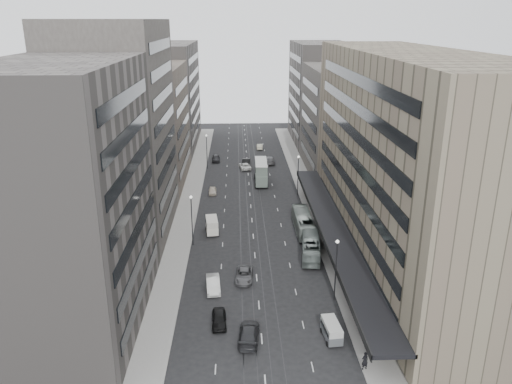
{
  "coord_description": "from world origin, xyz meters",
  "views": [
    {
      "loc": [
        -2.49,
        -60.44,
        33.95
      ],
      "look_at": [
        0.55,
        17.59,
        6.85
      ],
      "focal_mm": 35.0,
      "sensor_mm": 36.0,
      "label": 1
    }
  ],
  "objects": [
    {
      "name": "building_right_mid",
      "position": [
        21.5,
        52.0,
        12.0
      ],
      "size": [
        15.0,
        28.0,
        24.0
      ],
      "primitive_type": "cube",
      "color": "#433E3A",
      "rests_on": "ground"
    },
    {
      "name": "sedan_9",
      "position": [
        3.78,
        73.59,
        0.72
      ],
      "size": [
        1.83,
        4.48,
        1.44
      ],
      "primitive_type": "imported",
      "rotation": [
        0.0,
        0.0,
        3.07
      ],
      "color": "beige",
      "rests_on": "ground"
    },
    {
      "name": "ground",
      "position": [
        0.0,
        0.0,
        0.0
      ],
      "size": [
        220.0,
        220.0,
        0.0
      ],
      "primitive_type": "plane",
      "color": "black",
      "rests_on": "ground"
    },
    {
      "name": "bus_far",
      "position": [
        8.5,
        16.89,
        1.58
      ],
      "size": [
        2.66,
        11.32,
        3.15
      ],
      "primitive_type": "imported",
      "rotation": [
        0.0,
        0.0,
        3.14
      ],
      "color": "#95A199",
      "rests_on": "ground"
    },
    {
      "name": "sedan_6",
      "position": [
        -0.66,
        54.3,
        0.74
      ],
      "size": [
        3.08,
        5.59,
        1.48
      ],
      "primitive_type": "imported",
      "rotation": [
        0.0,
        0.0,
        3.26
      ],
      "color": "silver",
      "rests_on": "ground"
    },
    {
      "name": "pedestrian",
      "position": [
        10.2,
        -18.73,
        1.16
      ],
      "size": [
        0.85,
        0.69,
        2.03
      ],
      "primitive_type": "imported",
      "rotation": [
        0.0,
        0.0,
        3.45
      ],
      "color": "black",
      "rests_on": "sidewalk_right"
    },
    {
      "name": "sedan_2",
      "position": [
        -1.75,
        0.53,
        0.7
      ],
      "size": [
        2.69,
        5.21,
        1.41
      ],
      "primitive_type": "imported",
      "rotation": [
        0.0,
        0.0,
        -0.07
      ],
      "color": "#5A5A5C",
      "rests_on": "ground"
    },
    {
      "name": "sedan_0",
      "position": [
        -4.87,
        -10.03,
        0.73
      ],
      "size": [
        1.94,
        4.38,
        1.47
      ],
      "primitive_type": "imported",
      "rotation": [
        0.0,
        0.0,
        0.05
      ],
      "color": "black",
      "rests_on": "ground"
    },
    {
      "name": "building_left_b",
      "position": [
        -21.5,
        19.0,
        17.0
      ],
      "size": [
        15.0,
        26.0,
        34.0
      ],
      "primitive_type": "cube",
      "color": "#433E3A",
      "rests_on": "ground"
    },
    {
      "name": "sedan_3",
      "position": [
        -1.44,
        -13.11,
        0.81
      ],
      "size": [
        2.81,
        5.78,
        1.62
      ],
      "primitive_type": "imported",
      "rotation": [
        0.0,
        0.0,
        3.04
      ],
      "color": "#272729",
      "rests_on": "ground"
    },
    {
      "name": "vw_microbus",
      "position": [
        7.8,
        -13.28,
        1.15
      ],
      "size": [
        2.06,
        3.97,
        2.07
      ],
      "rotation": [
        0.0,
        0.0,
        0.1
      ],
      "color": "#525559",
      "rests_on": "ground"
    },
    {
      "name": "lamp_right_near",
      "position": [
        9.7,
        -5.0,
        5.2
      ],
      "size": [
        0.44,
        0.44,
        8.32
      ],
      "color": "#262628",
      "rests_on": "ground"
    },
    {
      "name": "building_left_d",
      "position": [
        -21.5,
        79.0,
        14.0
      ],
      "size": [
        15.0,
        38.0,
        28.0
      ],
      "primitive_type": "cube",
      "color": "slate",
      "rests_on": "ground"
    },
    {
      "name": "building_left_a",
      "position": [
        -21.5,
        -8.0,
        15.0
      ],
      "size": [
        15.0,
        28.0,
        30.0
      ],
      "primitive_type": "cube",
      "color": "slate",
      "rests_on": "ground"
    },
    {
      "name": "building_left_c",
      "position": [
        -21.5,
        46.0,
        12.5
      ],
      "size": [
        15.0,
        28.0,
        25.0
      ],
      "primitive_type": "cube",
      "color": "#6B6053",
      "rests_on": "ground"
    },
    {
      "name": "sidewalk_left",
      "position": [
        -12.0,
        37.5,
        0.07
      ],
      "size": [
        4.0,
        125.0,
        0.15
      ],
      "primitive_type": "cube",
      "color": "gray",
      "rests_on": "ground"
    },
    {
      "name": "sedan_5",
      "position": [
        -0.36,
        56.85,
        0.84
      ],
      "size": [
        2.34,
        5.24,
        1.67
      ],
      "primitive_type": "imported",
      "rotation": [
        0.0,
        0.0,
        -0.12
      ],
      "color": "black",
      "rests_on": "ground"
    },
    {
      "name": "sedan_7",
      "position": [
        5.54,
        58.98,
        0.85
      ],
      "size": [
        2.42,
        5.89,
        1.71
      ],
      "primitive_type": "imported",
      "rotation": [
        0.0,
        0.0,
        3.14
      ],
      "color": "#515153",
      "rests_on": "ground"
    },
    {
      "name": "lamp_left_far",
      "position": [
        -9.7,
        55.0,
        5.2
      ],
      "size": [
        0.44,
        0.44,
        8.32
      ],
      "color": "#262628",
      "rests_on": "ground"
    },
    {
      "name": "lamp_right_far",
      "position": [
        9.7,
        35.0,
        5.2
      ],
      "size": [
        0.44,
        0.44,
        8.32
      ],
      "color": "#262628",
      "rests_on": "ground"
    },
    {
      "name": "double_decker",
      "position": [
        2.66,
        43.2,
        2.67
      ],
      "size": [
        2.94,
        9.09,
        4.94
      ],
      "rotation": [
        0.0,
        0.0,
        -0.02
      ],
      "color": "slate",
      "rests_on": "ground"
    },
    {
      "name": "sedan_8",
      "position": [
        -7.83,
        61.35,
        0.83
      ],
      "size": [
        2.01,
        4.89,
        1.66
      ],
      "primitive_type": "imported",
      "rotation": [
        0.0,
        0.0,
        0.01
      ],
      "color": "black",
      "rests_on": "ground"
    },
    {
      "name": "panel_van",
      "position": [
        -6.87,
        16.59,
        1.45
      ],
      "size": [
        2.44,
        4.37,
        2.64
      ],
      "rotation": [
        0.0,
        0.0,
        0.11
      ],
      "color": "silver",
      "rests_on": "ground"
    },
    {
      "name": "bus_near",
      "position": [
        8.5,
        7.88,
        1.52
      ],
      "size": [
        3.95,
        11.12,
        3.03
      ],
      "primitive_type": "imported",
      "rotation": [
        0.0,
        0.0,
        3.01
      ],
      "color": "gray",
      "rests_on": "ground"
    },
    {
      "name": "sedan_4",
      "position": [
        -7.63,
        36.53,
        0.67
      ],
      "size": [
        1.65,
        3.94,
        1.33
      ],
      "primitive_type": "imported",
      "rotation": [
        0.0,
        0.0,
        0.02
      ],
      "color": "beige",
      "rests_on": "ground"
    },
    {
      "name": "sedan_1",
      "position": [
        -5.89,
        -1.98,
        0.82
      ],
      "size": [
        2.18,
        5.09,
        1.63
      ],
      "primitive_type": "imported",
      "rotation": [
        0.0,
        0.0,
        0.09
      ],
      "color": "white",
      "rests_on": "ground"
    },
    {
      "name": "department_store",
      "position": [
        21.45,
        8.0,
        14.95
      ],
      "size": [
        19.2,
        60.0,
        30.0
      ],
      "color": "#776D57",
      "rests_on": "ground"
    },
    {
      "name": "sidewalk_right",
      "position": [
        12.0,
        37.5,
        0.07
      ],
      "size": [
        4.0,
        125.0,
        0.15
      ],
      "primitive_type": "cube",
      "color": "gray",
      "rests_on": "ground"
    },
    {
      "name": "lamp_left_near",
      "position": [
        -9.7,
        12.0,
        5.2
      ],
      "size": [
        0.44,
        0.44,
        8.32
      ],
      "color": "#262628",
      "rests_on": "ground"
    },
    {
      "name": "building_right_far",
      "position": [
        21.5,
        82.0,
        14.0
      ],
      "size": [
        15.0,
        32.0,
        28.0
      ],
      "primitive_type": "cube",
      "color": "slate",
      "rests_on": "ground"
    }
  ]
}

